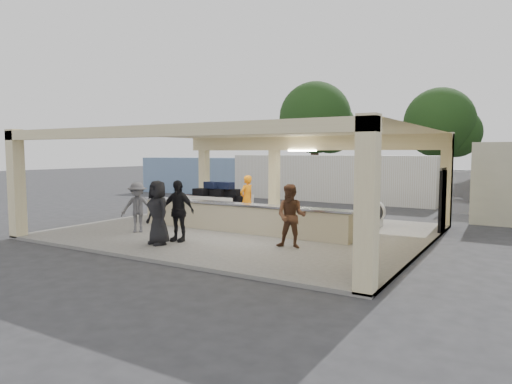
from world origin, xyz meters
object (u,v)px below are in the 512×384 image
Objects in this scene: luggage_cart at (216,199)px; baggage_handler at (247,199)px; passenger_b at (178,211)px; passenger_d at (158,213)px; car_dark at (493,190)px; container_blue at (208,175)px; baggage_counter at (239,218)px; container_white at (331,178)px; drum_fan at (373,212)px; passenger_c at (138,207)px; passenger_a at (291,216)px.

luggage_cart is 1.55m from baggage_handler.
passenger_b is 0.99× the size of passenger_d.
passenger_b is at bearing 155.89° from car_dark.
passenger_b is at bearing -61.85° from container_blue.
baggage_counter is at bearing 34.47° from baggage_handler.
baggage_counter is 0.68× the size of container_white.
car_dark is (7.63, 14.23, -0.32)m from baggage_handler.
drum_fan is 16.52m from container_blue.
luggage_cart is (-2.47, 2.06, 0.33)m from baggage_counter.
passenger_b is at bearing 12.81° from baggage_handler.
drum_fan is 7.35m from passenger_b.
drum_fan is 8.01m from passenger_d.
passenger_c is 0.14× the size of container_white.
passenger_b reaches higher than drum_fan.
drum_fan is 0.23× the size of car_dark.
container_blue is at bearing 100.60° from car_dark.
drum_fan is 0.10× the size of container_blue.
container_blue is at bearing 77.78° from passenger_c.
luggage_cart is 10.14m from container_white.
passenger_a is at bearing -51.78° from container_blue.
drum_fan is 0.52× the size of baggage_handler.
baggage_counter is at bearing -40.91° from luggage_cart.
passenger_b is at bearing -53.66° from passenger_c.
passenger_b is 0.15× the size of container_white.
passenger_c is at bearing -147.61° from baggage_counter.
container_white is at bearing -6.42° from container_blue.
passenger_a is (3.65, -3.41, -0.00)m from baggage_handler.
luggage_cart is 1.40× the size of passenger_b.
container_blue is (-7.65, 14.05, 0.27)m from passenger_c.
luggage_cart reaches higher than baggage_counter.
baggage_handler is 16.15m from car_dark.
passenger_c is (-5.63, -0.40, -0.06)m from passenger_a.
drum_fan is 0.50× the size of passenger_d.
drum_fan is at bearing 67.89° from passenger_a.
passenger_c is 16.00m from container_blue.
passenger_d is 0.16× the size of container_white.
drum_fan is at bearing 74.42° from passenger_d.
luggage_cart is 1.43× the size of baggage_handler.
luggage_cart is at bearing -169.52° from drum_fan.
luggage_cart is 0.63× the size of car_dark.
passenger_c is at bearing -67.43° from container_blue.
passenger_c is (-1.98, -3.81, -0.06)m from baggage_handler.
baggage_counter is 17.54m from car_dark.
container_blue is (-10.54, 12.22, 0.63)m from baggage_counter.
passenger_b is (-3.40, -0.91, 0.03)m from passenger_a.
baggage_counter is 2.48m from passenger_b.
container_white is (-0.63, 15.17, 0.27)m from passenger_d.
baggage_counter is 2.22m from baggage_handler.
baggage_handler is at bearing 108.73° from passenger_d.
passenger_a is at bearing -70.89° from container_white.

